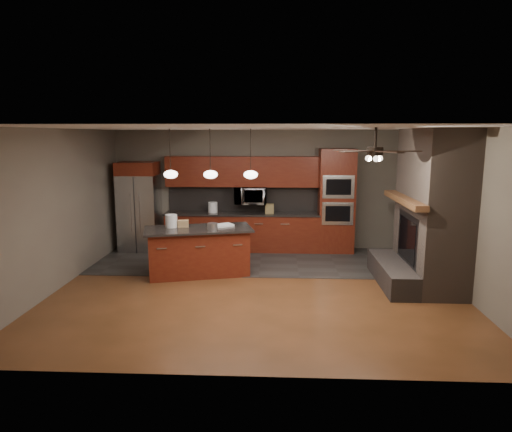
# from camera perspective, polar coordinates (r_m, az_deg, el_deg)

# --- Properties ---
(ground) EXTENTS (7.00, 7.00, 0.00)m
(ground) POSITION_cam_1_polar(r_m,az_deg,el_deg) (8.20, 0.13, -9.03)
(ground) COLOR brown
(ground) RESTS_ON ground
(ceiling) EXTENTS (7.00, 6.00, 0.02)m
(ceiling) POSITION_cam_1_polar(r_m,az_deg,el_deg) (7.75, 0.14, 10.94)
(ceiling) COLOR white
(ceiling) RESTS_ON back_wall
(back_wall) EXTENTS (7.00, 0.02, 2.80)m
(back_wall) POSITION_cam_1_polar(r_m,az_deg,el_deg) (10.82, 0.86, 3.28)
(back_wall) COLOR #6A6354
(back_wall) RESTS_ON ground
(right_wall) EXTENTS (0.02, 6.00, 2.80)m
(right_wall) POSITION_cam_1_polar(r_m,az_deg,el_deg) (8.45, 24.57, 0.42)
(right_wall) COLOR #6A6354
(right_wall) RESTS_ON ground
(left_wall) EXTENTS (0.02, 6.00, 2.80)m
(left_wall) POSITION_cam_1_polar(r_m,az_deg,el_deg) (8.74, -23.45, 0.79)
(left_wall) COLOR #6A6354
(left_wall) RESTS_ON ground
(slate_tile_patch) EXTENTS (7.00, 2.40, 0.01)m
(slate_tile_patch) POSITION_cam_1_polar(r_m,az_deg,el_deg) (9.91, 0.60, -5.59)
(slate_tile_patch) COLOR #302E2B
(slate_tile_patch) RESTS_ON ground
(fireplace_column) EXTENTS (1.30, 2.10, 2.80)m
(fireplace_column) POSITION_cam_1_polar(r_m,az_deg,el_deg) (8.68, 20.72, 0.23)
(fireplace_column) COLOR brown
(fireplace_column) RESTS_ON ground
(back_cabinetry) EXTENTS (3.59, 0.64, 2.20)m
(back_cabinetry) POSITION_cam_1_polar(r_m,az_deg,el_deg) (10.67, -1.75, 0.43)
(back_cabinetry) COLOR maroon
(back_cabinetry) RESTS_ON ground
(oven_tower) EXTENTS (0.80, 0.63, 2.38)m
(oven_tower) POSITION_cam_1_polar(r_m,az_deg,el_deg) (10.62, 10.01, 1.86)
(oven_tower) COLOR maroon
(oven_tower) RESTS_ON ground
(microwave) EXTENTS (0.73, 0.41, 0.50)m
(microwave) POSITION_cam_1_polar(r_m,az_deg,el_deg) (10.60, -0.68, 2.59)
(microwave) COLOR silver
(microwave) RESTS_ON back_cabinetry
(refrigerator) EXTENTS (0.89, 0.75, 2.08)m
(refrigerator) POSITION_cam_1_polar(r_m,az_deg,el_deg) (10.97, -14.37, 1.15)
(refrigerator) COLOR silver
(refrigerator) RESTS_ON ground
(kitchen_island) EXTENTS (2.20, 1.40, 0.92)m
(kitchen_island) POSITION_cam_1_polar(r_m,az_deg,el_deg) (8.94, -7.16, -4.37)
(kitchen_island) COLOR maroon
(kitchen_island) RESTS_ON ground
(white_bucket) EXTENTS (0.27, 0.27, 0.25)m
(white_bucket) POSITION_cam_1_polar(r_m,az_deg,el_deg) (8.97, -10.54, -0.62)
(white_bucket) COLOR white
(white_bucket) RESTS_ON kitchen_island
(paint_can) EXTENTS (0.22, 0.22, 0.13)m
(paint_can) POSITION_cam_1_polar(r_m,az_deg,el_deg) (8.63, -5.45, -1.31)
(paint_can) COLOR silver
(paint_can) RESTS_ON kitchen_island
(paint_tray) EXTENTS (0.46, 0.42, 0.04)m
(paint_tray) POSITION_cam_1_polar(r_m,az_deg,el_deg) (8.98, -4.15, -1.15)
(paint_tray) COLOR white
(paint_tray) RESTS_ON kitchen_island
(cardboard_box) EXTENTS (0.23, 0.18, 0.13)m
(cardboard_box) POSITION_cam_1_polar(r_m,az_deg,el_deg) (8.99, -9.09, -0.94)
(cardboard_box) COLOR #A48154
(cardboard_box) RESTS_ON kitchen_island
(counter_bucket) EXTENTS (0.28, 0.28, 0.24)m
(counter_bucket) POSITION_cam_1_polar(r_m,az_deg,el_deg) (10.68, -5.41, 1.09)
(counter_bucket) COLOR white
(counter_bucket) RESTS_ON back_cabinetry
(counter_box) EXTENTS (0.20, 0.16, 0.22)m
(counter_box) POSITION_cam_1_polar(r_m,az_deg,el_deg) (10.52, 1.68, 0.93)
(counter_box) COLOR olive
(counter_box) RESTS_ON back_cabinetry
(pendant_left) EXTENTS (0.26, 0.26, 0.92)m
(pendant_left) POSITION_cam_1_polar(r_m,az_deg,el_deg) (8.70, -10.61, 5.17)
(pendant_left) COLOR black
(pendant_left) RESTS_ON ceiling
(pendant_center) EXTENTS (0.26, 0.26, 0.92)m
(pendant_center) POSITION_cam_1_polar(r_m,az_deg,el_deg) (8.56, -5.70, 5.21)
(pendant_center) COLOR black
(pendant_center) RESTS_ON ceiling
(pendant_right) EXTENTS (0.26, 0.26, 0.92)m
(pendant_right) POSITION_cam_1_polar(r_m,az_deg,el_deg) (8.48, -0.67, 5.22)
(pendant_right) COLOR black
(pendant_right) RESTS_ON ceiling
(ceiling_fan) EXTENTS (1.27, 1.33, 0.41)m
(ceiling_fan) POSITION_cam_1_polar(r_m,az_deg,el_deg) (7.09, 14.66, 7.92)
(ceiling_fan) COLOR black
(ceiling_fan) RESTS_ON ceiling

